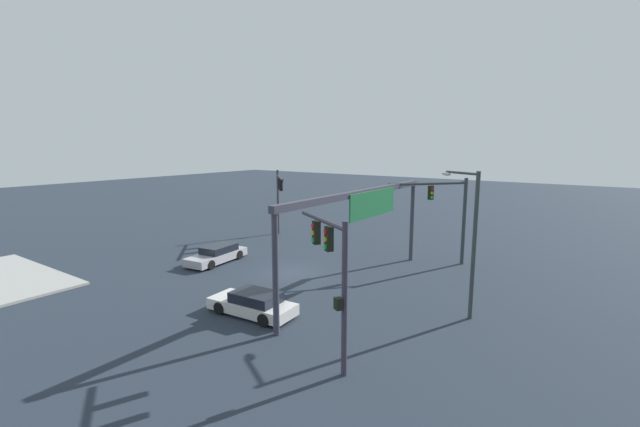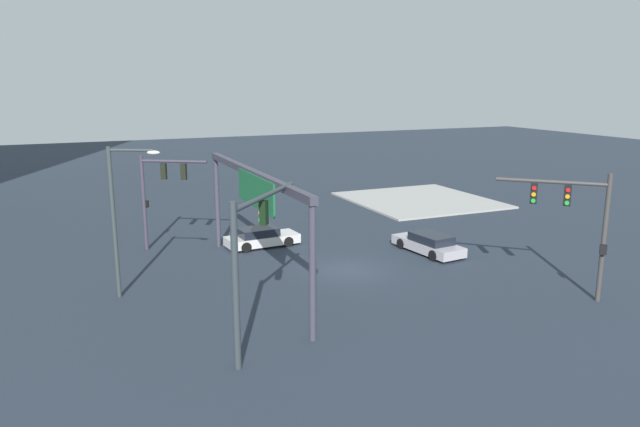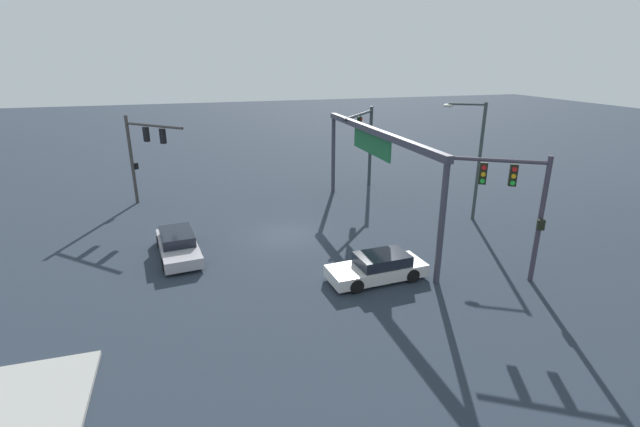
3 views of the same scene
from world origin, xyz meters
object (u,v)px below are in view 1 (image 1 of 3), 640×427
object	(u,v)px
traffic_signal_near_corner	(279,193)
streetlamp_curved_arm	(470,233)
traffic_signal_opposite_side	(333,265)
traffic_signal_cross_street	(449,207)
sedan_car_waiting_far	(217,254)
sedan_car_approaching	(253,304)

from	to	relation	value
traffic_signal_near_corner	streetlamp_curved_arm	xyz separation A→B (m)	(8.63, 19.39, 0.19)
streetlamp_curved_arm	traffic_signal_near_corner	bearing A→B (deg)	5.27
traffic_signal_opposite_side	traffic_signal_near_corner	bearing A→B (deg)	-12.86
traffic_signal_cross_street	streetlamp_curved_arm	xyz separation A→B (m)	(8.27, 3.70, 0.08)
streetlamp_curved_arm	sedan_car_waiting_far	world-z (taller)	streetlamp_curved_arm
traffic_signal_near_corner	sedan_car_approaching	xyz separation A→B (m)	(14.53, 10.66, -3.47)
traffic_signal_cross_street	sedan_car_approaching	bearing A→B (deg)	21.53
traffic_signal_near_corner	streetlamp_curved_arm	bearing A→B (deg)	20.37
sedan_car_approaching	sedan_car_waiting_far	distance (m)	10.29
traffic_signal_opposite_side	sedan_car_waiting_far	distance (m)	16.55
traffic_signal_near_corner	traffic_signal_opposite_side	world-z (taller)	traffic_signal_near_corner
sedan_car_waiting_far	sedan_car_approaching	bearing A→B (deg)	51.77
traffic_signal_cross_street	sedan_car_waiting_far	xyz separation A→B (m)	(8.78, -13.80, -3.58)
traffic_signal_opposite_side	traffic_signal_cross_street	size ratio (longest dim) A/B	0.95
sedan_car_waiting_far	traffic_signal_near_corner	bearing A→B (deg)	-174.94
traffic_signal_opposite_side	sedan_car_approaching	bearing A→B (deg)	15.81
traffic_signal_opposite_side	streetlamp_curved_arm	world-z (taller)	streetlamp_curved_arm
traffic_signal_cross_street	sedan_car_waiting_far	size ratio (longest dim) A/B	1.23
sedan_car_waiting_far	streetlamp_curved_arm	bearing A→B (deg)	85.04
sedan_car_approaching	traffic_signal_near_corner	bearing A→B (deg)	-58.04
traffic_signal_cross_street	sedan_car_approaching	xyz separation A→B (m)	(14.17, -5.03, -3.58)
sedan_car_approaching	traffic_signal_cross_street	bearing A→B (deg)	-113.84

